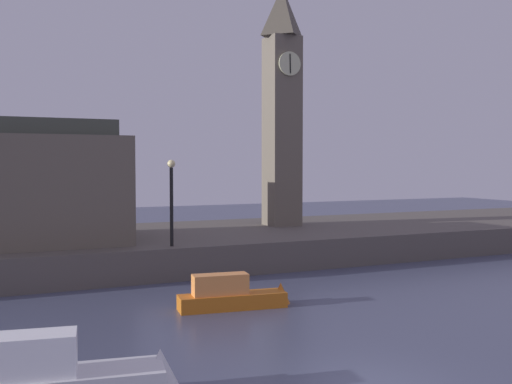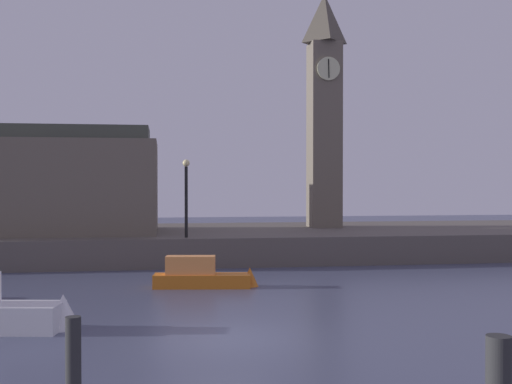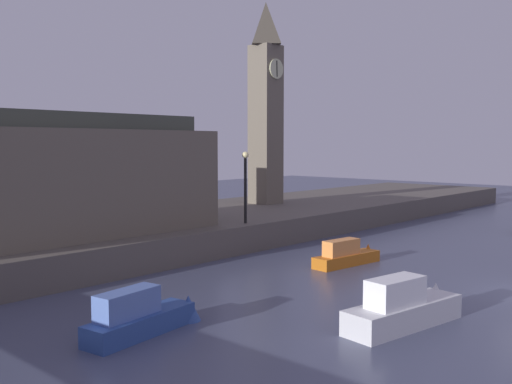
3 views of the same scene
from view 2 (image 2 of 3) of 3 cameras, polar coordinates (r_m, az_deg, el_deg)
ground_plane at (r=17.87m, az=-3.06°, el=-13.06°), size 120.00×120.00×0.00m
far_embankment at (r=37.47m, az=-5.89°, el=-4.55°), size 70.00×12.00×1.50m
clock_tower at (r=39.92m, az=6.18°, el=7.66°), size 2.05×2.11×14.50m
streetlamp at (r=32.17m, az=-6.31°, el=0.28°), size 0.36×0.36×3.95m
boat_patrol_orange at (r=26.13m, az=-4.30°, el=-7.59°), size 4.47×1.45×1.49m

